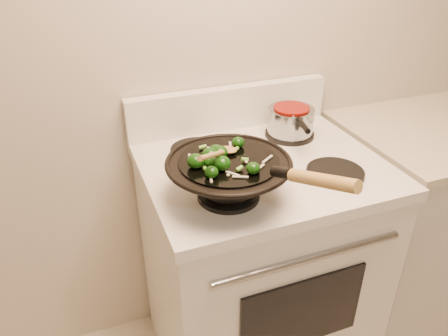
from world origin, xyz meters
name	(u,v)px	position (x,y,z in m)	size (l,w,h in m)	color
stove	(257,265)	(-0.17, 1.17, 0.47)	(0.78, 0.67, 1.08)	white
counter_unit	(419,219)	(0.64, 1.20, 0.46)	(0.76, 0.62, 0.91)	silver
wok	(230,176)	(-0.35, 1.02, 0.99)	(0.35, 0.57, 0.23)	black
stirfry	(217,158)	(-0.38, 1.01, 1.06)	(0.24, 0.21, 0.04)	#0C3308
wooden_spoon	(221,152)	(-0.37, 1.01, 1.07)	(0.18, 0.20, 0.10)	#9F793E
saucepan	(291,120)	(0.01, 1.32, 0.98)	(0.17, 0.27, 0.10)	gray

